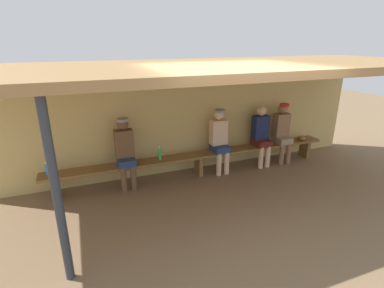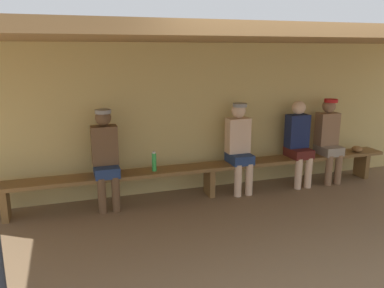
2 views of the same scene
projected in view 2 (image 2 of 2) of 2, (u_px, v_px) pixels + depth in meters
name	position (u px, v px, depth m)	size (l,w,h in m)	color
ground_plane	(258.00, 243.00, 4.32)	(24.00, 24.00, 0.00)	brown
back_wall	(200.00, 117.00, 5.91)	(8.00, 0.20, 2.20)	tan
dugout_roof	(237.00, 35.00, 4.43)	(8.00, 2.80, 0.12)	#9E7547
bench	(209.00, 170.00, 5.66)	(6.00, 0.36, 0.46)	brown
player_in_red	(239.00, 144.00, 5.72)	(0.34, 0.42, 1.34)	navy
player_leftmost	(329.00, 136.00, 6.20)	(0.34, 0.42, 1.34)	gray
player_middle	(299.00, 140.00, 6.03)	(0.34, 0.42, 1.34)	#591E19
player_in_blue	(105.00, 154.00, 5.13)	(0.34, 0.42, 1.34)	navy
water_bottle_green	(154.00, 162.00, 5.34)	(0.06, 0.06, 0.28)	green
baseball_glove_dark_brown	(357.00, 149.00, 6.39)	(0.24, 0.17, 0.09)	olive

